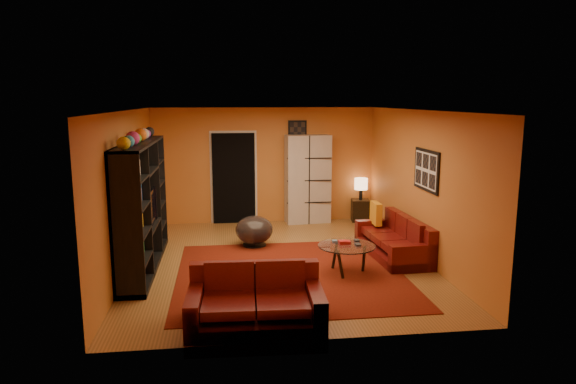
{
  "coord_description": "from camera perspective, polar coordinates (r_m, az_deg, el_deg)",
  "views": [
    {
      "loc": [
        -0.94,
        -8.52,
        2.79
      ],
      "look_at": [
        0.17,
        0.1,
        1.21
      ],
      "focal_mm": 32.0,
      "sensor_mm": 36.0,
      "label": 1
    }
  ],
  "objects": [
    {
      "name": "wall_right",
      "position": [
        9.31,
        14.47,
        0.79
      ],
      "size": [
        0.0,
        6.0,
        6.0
      ],
      "primitive_type": "plane",
      "rotation": [
        1.57,
        0.0,
        -1.57
      ],
      "color": "#BF6B2A",
      "rests_on": "floor"
    },
    {
      "name": "tv",
      "position": [
        8.8,
        -15.57,
        -1.76
      ],
      "size": [
        0.99,
        0.13,
        0.57
      ],
      "primitive_type": "imported",
      "rotation": [
        0.0,
        0.0,
        1.57
      ],
      "color": "black",
      "rests_on": "entertainment_unit"
    },
    {
      "name": "wall_art_right",
      "position": [
        8.99,
        15.14,
        2.36
      ],
      "size": [
        0.03,
        1.0,
        0.7
      ],
      "primitive_type": "cube",
      "color": "black",
      "rests_on": "wall_right"
    },
    {
      "name": "coffee_table",
      "position": [
        8.35,
        6.53,
        -6.22
      ],
      "size": [
        0.92,
        0.92,
        0.46
      ],
      "rotation": [
        0.0,
        0.0,
        -0.04
      ],
      "color": "silver",
      "rests_on": "floor"
    },
    {
      "name": "side_table",
      "position": [
        11.97,
        8.04,
        -2.02
      ],
      "size": [
        0.45,
        0.45,
        0.5
      ],
      "primitive_type": "cube",
      "rotation": [
        0.0,
        0.0,
        -0.14
      ],
      "color": "black",
      "rests_on": "floor"
    },
    {
      "name": "rug",
      "position": [
        8.37,
        0.24,
        -9.1
      ],
      "size": [
        3.6,
        3.6,
        0.01
      ],
      "primitive_type": "cube",
      "color": "#4F1109",
      "rests_on": "floor"
    },
    {
      "name": "wall_left",
      "position": [
        8.79,
        -17.42,
        0.09
      ],
      "size": [
        0.0,
        6.0,
        6.0
      ],
      "primitive_type": "plane",
      "rotation": [
        1.57,
        0.0,
        1.57
      ],
      "color": "#BF6B2A",
      "rests_on": "floor"
    },
    {
      "name": "loveseat",
      "position": [
        6.62,
        -3.64,
        -11.96
      ],
      "size": [
        1.72,
        1.08,
        0.85
      ],
      "rotation": [
        0.0,
        0.0,
        1.53
      ],
      "color": "#4F0B0A",
      "rests_on": "rug"
    },
    {
      "name": "storage_cabinet",
      "position": [
        11.62,
        2.2,
        1.44
      ],
      "size": [
        1.03,
        0.53,
        1.99
      ],
      "primitive_type": "cube",
      "rotation": [
        0.0,
        0.0,
        0.09
      ],
      "color": "beige",
      "rests_on": "floor"
    },
    {
      "name": "wall_front",
      "position": [
        5.8,
        2.26,
        -4.57
      ],
      "size": [
        6.0,
        0.0,
        6.0
      ],
      "primitive_type": "plane",
      "rotation": [
        -1.57,
        0.0,
        0.0
      ],
      "color": "#BF6B2A",
      "rests_on": "floor"
    },
    {
      "name": "wall_art_back",
      "position": [
        11.65,
        1.05,
        6.68
      ],
      "size": [
        0.42,
        0.03,
        0.52
      ],
      "primitive_type": "cube",
      "color": "black",
      "rests_on": "wall_back"
    },
    {
      "name": "wall_back",
      "position": [
        11.66,
        -2.63,
        2.97
      ],
      "size": [
        6.0,
        0.0,
        6.0
      ],
      "primitive_type": "plane",
      "rotation": [
        1.57,
        0.0,
        0.0
      ],
      "color": "#BF6B2A",
      "rests_on": "floor"
    },
    {
      "name": "table_lamp",
      "position": [
        11.86,
        8.11,
        0.83
      ],
      "size": [
        0.3,
        0.3,
        0.5
      ],
      "color": "black",
      "rests_on": "side_table"
    },
    {
      "name": "sofa",
      "position": [
        9.44,
        11.99,
        -5.26
      ],
      "size": [
        0.9,
        1.98,
        0.85
      ],
      "rotation": [
        0.0,
        0.0,
        0.06
      ],
      "color": "#4F0B0A",
      "rests_on": "rug"
    },
    {
      "name": "floor",
      "position": [
        9.02,
        -0.98,
        -7.69
      ],
      "size": [
        6.0,
        6.0,
        0.0
      ],
      "primitive_type": "plane",
      "color": "brown",
      "rests_on": "ground"
    },
    {
      "name": "entertainment_unit",
      "position": [
        8.8,
        -15.89,
        -1.47
      ],
      "size": [
        0.45,
        3.0,
        2.1
      ],
      "primitive_type": "cube",
      "color": "black",
      "rests_on": "floor"
    },
    {
      "name": "bowl_chair",
      "position": [
        9.86,
        -3.78,
        -4.25
      ],
      "size": [
        0.72,
        0.72,
        0.58
      ],
      "color": "black",
      "rests_on": "floor"
    },
    {
      "name": "throw_pillow",
      "position": [
        9.96,
        9.74,
        -2.35
      ],
      "size": [
        0.12,
        0.42,
        0.42
      ],
      "primitive_type": "cube",
      "color": "orange",
      "rests_on": "sofa"
    },
    {
      "name": "doorway",
      "position": [
        11.62,
        -6.05,
        1.51
      ],
      "size": [
        0.95,
        0.1,
        2.04
      ],
      "primitive_type": "cube",
      "color": "black",
      "rests_on": "floor"
    },
    {
      "name": "ceiling",
      "position": [
        8.58,
        -1.04,
        9.06
      ],
      "size": [
        6.0,
        6.0,
        0.0
      ],
      "primitive_type": "plane",
      "rotation": [
        3.14,
        0.0,
        0.0
      ],
      "color": "white",
      "rests_on": "wall_back"
    }
  ]
}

